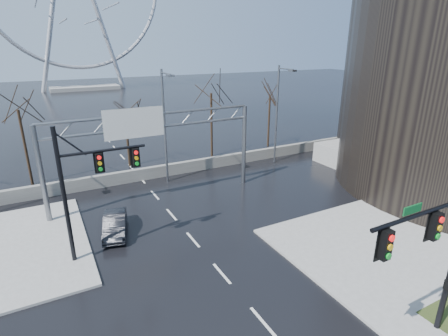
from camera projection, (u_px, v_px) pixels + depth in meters
ground at (263, 322)px, 15.86m from camera, size 260.00×260.00×0.00m
sidewalk_right_ext at (377, 244)px, 21.94m from camera, size 12.00×10.00×0.15m
barrier_wall at (141, 174)px, 32.31m from camera, size 52.00×0.50×1.10m
signal_mast_near at (441, 242)px, 13.16m from camera, size 5.52×0.41×8.00m
signal_mast_far at (85, 181)px, 19.09m from camera, size 4.72×0.41×8.00m
sign_gantry at (150, 138)px, 26.40m from camera, size 16.36×0.40×7.60m
streetlight_mid at (165, 119)px, 29.89m from camera, size 0.50×2.55×10.00m
streetlight_right at (279, 108)px, 35.21m from camera, size 0.50×2.55×10.00m
tree_left at (20, 119)px, 29.41m from camera, size 3.75×3.75×7.50m
tree_center at (125, 117)px, 34.51m from camera, size 3.25×3.25×6.50m
tree_right at (211, 101)px, 37.32m from camera, size 3.90×3.90×7.80m
tree_far_right at (270, 102)px, 41.56m from camera, size 3.40×3.40×6.80m
car at (115, 224)px, 23.08m from camera, size 2.37×4.24×1.32m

